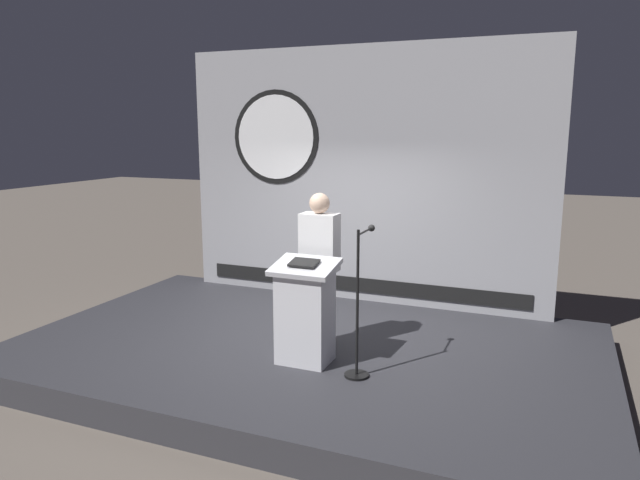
% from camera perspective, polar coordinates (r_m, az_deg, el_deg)
% --- Properties ---
extents(ground_plane, '(40.00, 40.00, 0.00)m').
position_cam_1_polar(ground_plane, '(6.79, -1.25, -12.30)').
color(ground_plane, '#6B6056').
extents(stage_platform, '(6.40, 4.00, 0.30)m').
position_cam_1_polar(stage_platform, '(6.74, -1.25, -11.13)').
color(stage_platform, '#333338').
rests_on(stage_platform, ground).
extents(banner_display, '(5.12, 0.12, 3.45)m').
position_cam_1_polar(banner_display, '(8.01, 3.79, 6.21)').
color(banner_display, '#9E9EA3').
rests_on(banner_display, stage_platform).
extents(podium, '(0.64, 0.50, 1.08)m').
position_cam_1_polar(podium, '(5.99, -1.47, -7.06)').
color(podium, silver).
rests_on(podium, stage_platform).
extents(speaker_person, '(0.40, 0.26, 1.70)m').
position_cam_1_polar(speaker_person, '(6.34, -0.04, -2.86)').
color(speaker_person, black).
rests_on(speaker_person, stage_platform).
extents(microphone_stand, '(0.24, 0.56, 1.45)m').
position_cam_1_polar(microphone_stand, '(5.71, 3.83, -8.19)').
color(microphone_stand, black).
rests_on(microphone_stand, stage_platform).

